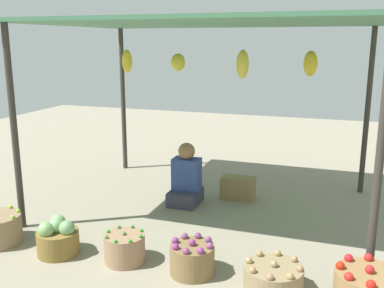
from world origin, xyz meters
TOP-DOWN VIEW (x-y plane):
  - ground_plane at (0.00, 0.00)m, footprint 14.00×14.00m
  - market_stall_structure at (0.01, 0.00)m, footprint 3.87×2.75m
  - vendor_person at (-0.32, 0.05)m, footprint 0.36×0.44m
  - basket_cabbages at (-1.03, -1.64)m, footprint 0.40×0.40m
  - basket_green_chilies at (-0.35, -1.56)m, footprint 0.38×0.38m
  - basket_purple_onions at (0.32, -1.56)m, footprint 0.40×0.40m
  - basket_potatoes at (1.04, -1.60)m, footprint 0.49×0.49m
  - wooden_crate_near_vendor at (0.26, 0.44)m, footprint 0.43×0.25m

SIDE VIEW (x-z plane):
  - ground_plane at x=0.00m, z-range 0.00..0.00m
  - basket_potatoes at x=1.04m, z-range -0.02..0.24m
  - basket_green_chilies at x=-0.35m, z-range -0.01..0.28m
  - basket_purple_onions at x=0.32m, z-range -0.02..0.30m
  - wooden_crate_near_vendor at x=0.26m, z-range 0.00..0.29m
  - basket_cabbages at x=-1.03m, z-range -0.02..0.35m
  - vendor_person at x=-0.32m, z-range -0.09..0.69m
  - market_stall_structure at x=0.01m, z-range 0.98..3.21m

